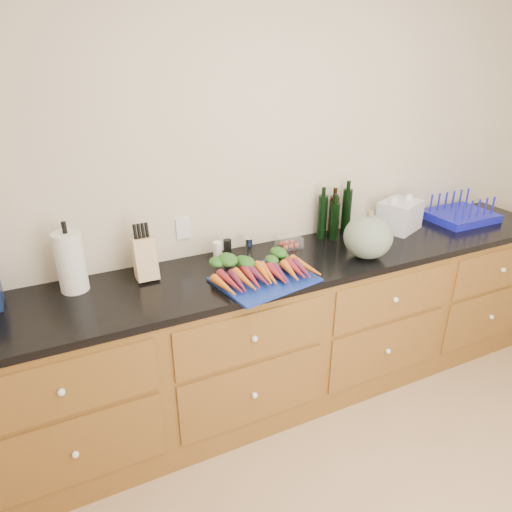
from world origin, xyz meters
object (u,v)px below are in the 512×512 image
knife_block (145,259)px  dish_rack (460,214)px  carrots (261,271)px  tomato_box (289,242)px  cutting_board (265,280)px  paper_towel (71,262)px  squash (368,237)px

knife_block → dish_rack: (2.19, -0.06, -0.07)m
carrots → knife_block: 0.61m
knife_block → tomato_box: size_ratio=1.58×
cutting_board → paper_towel: bearing=160.3°
cutting_board → tomato_box: size_ratio=3.49×
knife_block → dish_rack: knife_block is taller
tomato_box → carrots: bearing=-138.5°
carrots → dish_rack: (1.65, 0.20, 0.00)m
paper_towel → cutting_board: bearing=-19.7°
knife_block → cutting_board: bearing=-28.9°
cutting_board → squash: bearing=1.1°
cutting_board → knife_block: knife_block is taller
paper_towel → knife_block: (0.35, -0.02, -0.04)m
squash → knife_block: size_ratio=1.26×
carrots → squash: squash is taller
paper_towel → squash: bearing=-11.1°
paper_towel → dish_rack: 2.55m
carrots → tomato_box: (0.33, 0.29, -0.01)m
tomato_box → dish_rack: 1.32m
cutting_board → knife_block: 0.63m
carrots → paper_towel: (-0.90, 0.28, 0.11)m
tomato_box → squash: bearing=-43.7°
knife_block → paper_towel: bearing=176.7°
carrots → tomato_box: bearing=41.5°
cutting_board → paper_towel: paper_towel is taller
squash → cutting_board: bearing=-178.9°
tomato_box → dish_rack: bearing=-3.9°
paper_towel → knife_block: bearing=-3.3°
carrots → cutting_board: bearing=-90.0°
squash → dish_rack: (0.99, 0.23, -0.08)m
squash → tomato_box: 0.47m
carrots → tomato_box: 0.44m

